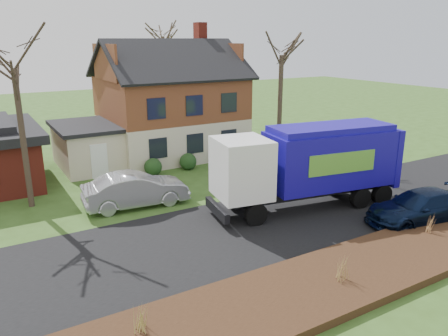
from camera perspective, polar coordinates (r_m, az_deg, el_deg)
ground at (r=19.92m, az=4.60°, el=-7.54°), size 120.00×120.00×0.00m
road at (r=19.91m, az=4.61°, el=-7.52°), size 80.00×7.00×0.02m
mulch_verge at (r=16.30m, az=15.68°, el=-13.37°), size 80.00×3.50×0.30m
main_house at (r=31.41m, az=-7.81°, el=8.92°), size 12.95×8.95×9.26m
garbage_truck at (r=21.72m, az=11.38°, el=0.85°), size 9.82×4.03×4.09m
silver_sedan at (r=22.28m, az=-11.43°, el=-2.81°), size 5.33×2.26×1.71m
navy_wagon at (r=21.84m, az=24.23°, el=-4.68°), size 5.46×3.01×1.50m
tree_front_west at (r=22.73m, az=-26.12°, el=14.15°), size 3.19×3.19×9.47m
tree_front_east at (r=30.48m, az=7.63°, el=16.57°), size 3.63×3.63×10.09m
tree_back at (r=40.49m, az=-8.08°, el=18.20°), size 3.56×3.56×11.28m
grass_clump_west at (r=12.88m, az=-10.62°, el=-18.52°), size 0.35×0.29×0.94m
grass_clump_mid at (r=15.48m, az=15.27°, el=-12.48°), size 0.32×0.26×0.90m
grass_clump_east at (r=20.26m, az=25.38°, el=-6.57°), size 0.33×0.27×0.81m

